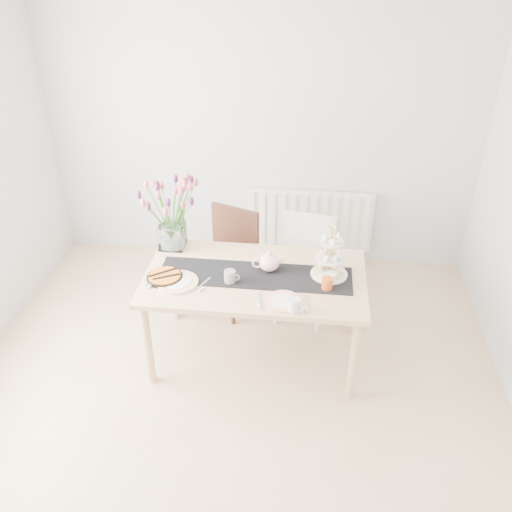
# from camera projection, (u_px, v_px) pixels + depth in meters

# --- Properties ---
(room_shell) EXTENTS (4.50, 4.50, 4.50)m
(room_shell) POSITION_uv_depth(u_px,v_px,m) (217.00, 265.00, 3.03)
(room_shell) COLOR tan
(room_shell) RESTS_ON ground
(radiator) EXTENTS (1.20, 0.08, 0.60)m
(radiator) POSITION_uv_depth(u_px,v_px,m) (310.00, 220.00, 5.28)
(radiator) COLOR white
(radiator) RESTS_ON room_shell
(dining_table) EXTENTS (1.60, 0.90, 0.75)m
(dining_table) POSITION_uv_depth(u_px,v_px,m) (255.00, 284.00, 3.96)
(dining_table) COLOR tan
(dining_table) RESTS_ON ground
(chair_brown) EXTENTS (0.57, 0.57, 0.89)m
(chair_brown) POSITION_uv_depth(u_px,v_px,m) (229.00, 252.00, 4.64)
(chair_brown) COLOR #331812
(chair_brown) RESTS_ON ground
(chair_white) EXTENTS (0.51, 0.51, 0.89)m
(chair_white) POSITION_uv_depth(u_px,v_px,m) (305.00, 260.00, 4.54)
(chair_white) COLOR white
(chair_white) RESTS_ON ground
(table_runner) EXTENTS (1.40, 0.35, 0.01)m
(table_runner) POSITION_uv_depth(u_px,v_px,m) (255.00, 275.00, 3.92)
(table_runner) COLOR black
(table_runner) RESTS_ON dining_table
(tulip_vase) EXTENTS (0.70, 0.70, 0.60)m
(tulip_vase) POSITION_uv_depth(u_px,v_px,m) (169.00, 202.00, 4.07)
(tulip_vase) COLOR silver
(tulip_vase) RESTS_ON dining_table
(cake_stand) EXTENTS (0.27, 0.27, 0.39)m
(cake_stand) POSITION_uv_depth(u_px,v_px,m) (330.00, 262.00, 3.86)
(cake_stand) COLOR gold
(cake_stand) RESTS_ON dining_table
(teapot) EXTENTS (0.28, 0.24, 0.16)m
(teapot) POSITION_uv_depth(u_px,v_px,m) (269.00, 262.00, 3.94)
(teapot) COLOR white
(teapot) RESTS_ON dining_table
(cream_jug) EXTENTS (0.11, 0.11, 0.08)m
(cream_jug) POSITION_uv_depth(u_px,v_px,m) (330.00, 278.00, 3.82)
(cream_jug) COLOR white
(cream_jug) RESTS_ON dining_table
(tart_tin) EXTENTS (0.26, 0.26, 0.03)m
(tart_tin) POSITION_uv_depth(u_px,v_px,m) (165.00, 277.00, 3.88)
(tart_tin) COLOR black
(tart_tin) RESTS_ON dining_table
(mug_grey) EXTENTS (0.09, 0.09, 0.10)m
(mug_grey) POSITION_uv_depth(u_px,v_px,m) (230.00, 277.00, 3.82)
(mug_grey) COLOR gray
(mug_grey) RESTS_ON dining_table
(mug_white) EXTENTS (0.11, 0.11, 0.10)m
(mug_white) POSITION_uv_depth(u_px,v_px,m) (294.00, 305.00, 3.54)
(mug_white) COLOR silver
(mug_white) RESTS_ON dining_table
(mug_orange) EXTENTS (0.11, 0.11, 0.09)m
(mug_orange) POSITION_uv_depth(u_px,v_px,m) (327.00, 284.00, 3.76)
(mug_orange) COLOR #CD5316
(mug_orange) RESTS_ON dining_table
(plate_left) EXTENTS (0.39, 0.39, 0.02)m
(plate_left) POSITION_uv_depth(u_px,v_px,m) (178.00, 282.00, 3.84)
(plate_left) COLOR white
(plate_left) RESTS_ON dining_table
(plate_right) EXTENTS (0.30, 0.30, 0.01)m
(plate_right) POSITION_uv_depth(u_px,v_px,m) (283.00, 301.00, 3.65)
(plate_right) COLOR white
(plate_right) RESTS_ON dining_table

